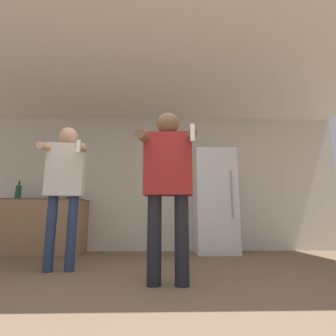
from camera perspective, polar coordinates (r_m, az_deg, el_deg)
ground_plane at (r=2.00m, az=-4.18°, el=-27.63°), size 14.00×14.00×0.00m
wall_back at (r=5.02m, az=-2.54°, el=-3.00°), size 7.00×0.06×2.55m
ceiling_slab at (r=3.97m, az=-2.68°, el=19.24°), size 7.00×3.55×0.05m
refrigerator at (r=4.70m, az=10.02°, el=-7.09°), size 0.69×0.73×1.77m
counter at (r=5.05m, az=-25.68°, el=-11.36°), size 1.41×0.66×0.90m
bottle_amber_bourbon at (r=4.98m, az=-20.83°, el=-5.52°), size 0.08×0.08×0.23m
bottle_green_wine at (r=5.34m, az=-29.81°, el=-4.59°), size 0.09×0.09×0.36m
bottle_short_whiskey at (r=5.10m, az=-24.42°, el=-5.40°), size 0.07×0.07×0.24m
person_woman_foreground at (r=2.45m, az=-0.00°, el=-2.20°), size 0.53×0.56×1.60m
person_man_side at (r=3.31m, az=-21.50°, el=-2.24°), size 0.51×0.51×1.67m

